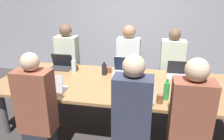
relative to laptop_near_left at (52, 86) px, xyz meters
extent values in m
plane|color=#383333|center=(0.74, 0.43, -0.80)|extent=(24.00, 24.00, 0.00)
cube|color=#9999A3|center=(0.74, 2.47, 0.60)|extent=(12.00, 0.06, 2.80)
cube|color=#9E7547|center=(0.74, 0.43, -0.09)|extent=(3.37, 1.29, 0.04)
cylinder|color=#4C4C51|center=(-0.76, -0.03, -0.46)|extent=(0.08, 0.08, 0.69)
cylinder|color=#4C4C51|center=(-0.76, 0.90, -0.46)|extent=(0.08, 0.08, 0.69)
cylinder|color=#4C4C51|center=(2.25, 0.90, -0.46)|extent=(0.08, 0.08, 0.69)
cube|color=#B7B7BC|center=(0.00, 0.04, -0.06)|extent=(0.33, 0.22, 0.02)
cube|color=#B7B7BC|center=(0.00, -0.05, 0.06)|extent=(0.34, 0.07, 0.22)
cube|color=silver|center=(0.00, -0.04, 0.06)|extent=(0.33, 0.07, 0.22)
cube|color=brown|center=(0.01, -0.44, 0.01)|extent=(0.40, 0.24, 0.73)
sphere|color=beige|center=(0.01, -0.44, 0.48)|extent=(0.20, 0.20, 0.20)
cylinder|color=white|center=(-0.27, 0.01, -0.03)|extent=(0.08, 0.08, 0.09)
cube|color=#B7B7BC|center=(1.66, 0.80, -0.06)|extent=(0.34, 0.22, 0.02)
cube|color=#B7B7BC|center=(1.66, 0.90, 0.06)|extent=(0.35, 0.06, 0.22)
cube|color=black|center=(1.66, 0.89, 0.06)|extent=(0.34, 0.06, 0.22)
cube|color=#2D2D38|center=(1.59, 1.33, -0.58)|extent=(0.32, 0.24, 0.45)
cube|color=beige|center=(1.59, 1.33, 0.01)|extent=(0.40, 0.24, 0.73)
sphere|color=brown|center=(1.59, 1.33, 0.48)|extent=(0.20, 0.20, 0.20)
cylinder|color=white|center=(1.93, 0.85, -0.03)|extent=(0.09, 0.09, 0.08)
cube|color=#B7B7BC|center=(0.83, 0.78, -0.06)|extent=(0.33, 0.25, 0.02)
cube|color=#B7B7BC|center=(0.83, 0.87, 0.07)|extent=(0.34, 0.08, 0.24)
cube|color=#0F1933|center=(0.83, 0.86, 0.07)|extent=(0.33, 0.08, 0.24)
cube|color=#2D2D38|center=(0.83, 1.35, -0.58)|extent=(0.32, 0.24, 0.45)
cube|color=silver|center=(0.83, 1.35, 0.01)|extent=(0.40, 0.24, 0.73)
sphere|color=#9E7051|center=(0.83, 1.35, 0.49)|extent=(0.23, 0.23, 0.23)
cylinder|color=brown|center=(0.58, 0.81, -0.03)|extent=(0.08, 0.08, 0.09)
cylinder|color=black|center=(0.53, 0.70, 0.01)|extent=(0.08, 0.08, 0.17)
cylinder|color=black|center=(0.53, 0.70, 0.12)|extent=(0.03, 0.03, 0.04)
cube|color=#B7B7BC|center=(1.12, -0.01, -0.06)|extent=(0.35, 0.23, 0.02)
cube|color=#B7B7BC|center=(1.12, -0.09, 0.06)|extent=(0.36, 0.09, 0.22)
cube|color=black|center=(1.12, -0.08, 0.06)|extent=(0.35, 0.09, 0.22)
cube|color=#33384C|center=(1.08, -0.40, 0.01)|extent=(0.40, 0.24, 0.73)
sphere|color=beige|center=(1.08, -0.40, 0.49)|extent=(0.23, 0.23, 0.23)
cylinder|color=brown|center=(1.37, -0.05, -0.02)|extent=(0.08, 0.08, 0.10)
cube|color=#333338|center=(1.73, 0.00, -0.06)|extent=(0.31, 0.26, 0.02)
cube|color=#333338|center=(1.73, -0.10, 0.08)|extent=(0.31, 0.08, 0.26)
cube|color=black|center=(1.73, -0.09, 0.07)|extent=(0.31, 0.08, 0.25)
cube|color=brown|center=(1.66, -0.40, 0.01)|extent=(0.40, 0.24, 0.73)
sphere|color=beige|center=(1.66, -0.40, 0.49)|extent=(0.22, 0.22, 0.22)
cylinder|color=green|center=(1.44, 0.05, 0.04)|extent=(0.07, 0.07, 0.22)
cylinder|color=green|center=(1.44, 0.05, 0.17)|extent=(0.03, 0.03, 0.05)
cube|color=#333338|center=(-0.24, 0.81, -0.06)|extent=(0.35, 0.22, 0.02)
cube|color=#333338|center=(-0.24, 0.90, 0.06)|extent=(0.36, 0.07, 0.22)
cube|color=black|center=(-0.24, 0.89, 0.06)|extent=(0.35, 0.07, 0.22)
cube|color=#2D2D38|center=(-0.30, 1.28, -0.58)|extent=(0.32, 0.24, 0.45)
cube|color=beige|center=(-0.30, 1.28, 0.01)|extent=(0.40, 0.24, 0.73)
sphere|color=brown|center=(-0.30, 1.28, 0.49)|extent=(0.22, 0.22, 0.22)
cylinder|color=brown|center=(0.01, 0.85, -0.03)|extent=(0.08, 0.08, 0.08)
cylinder|color=#ADD1E0|center=(0.03, 0.72, 0.03)|extent=(0.08, 0.08, 0.19)
cylinder|color=#ADD1E0|center=(0.03, 0.72, 0.14)|extent=(0.03, 0.03, 0.04)
cube|color=black|center=(1.10, 0.32, -0.05)|extent=(0.09, 0.16, 0.05)
camera|label=1|loc=(1.25, -2.38, 1.19)|focal=35.00mm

